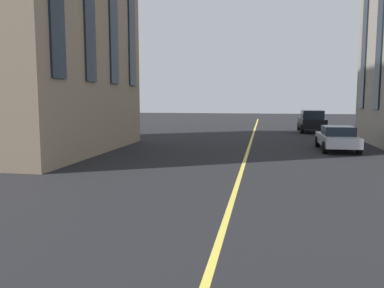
# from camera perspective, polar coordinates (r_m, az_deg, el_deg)

# --- Properties ---
(lane_centre_line) EXTENTS (80.00, 0.16, 0.01)m
(lane_centre_line) POSITION_cam_1_polar(r_m,az_deg,el_deg) (16.10, 7.30, -3.74)
(lane_centre_line) COLOR #D8C64C
(lane_centre_line) RESTS_ON ground_plane
(car_silver_parked_b) EXTENTS (4.40, 1.95, 1.37)m
(car_silver_parked_b) POSITION_cam_1_polar(r_m,az_deg,el_deg) (23.28, 20.46, 0.85)
(car_silver_parked_b) COLOR #B7BABF
(car_silver_parked_b) RESTS_ON ground_plane
(car_black_oncoming) EXTENTS (4.70, 2.14, 1.88)m
(car_black_oncoming) POSITION_cam_1_polar(r_m,az_deg,el_deg) (35.24, 17.10, 3.26)
(car_black_oncoming) COLOR black
(car_black_oncoming) RESTS_ON ground_plane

